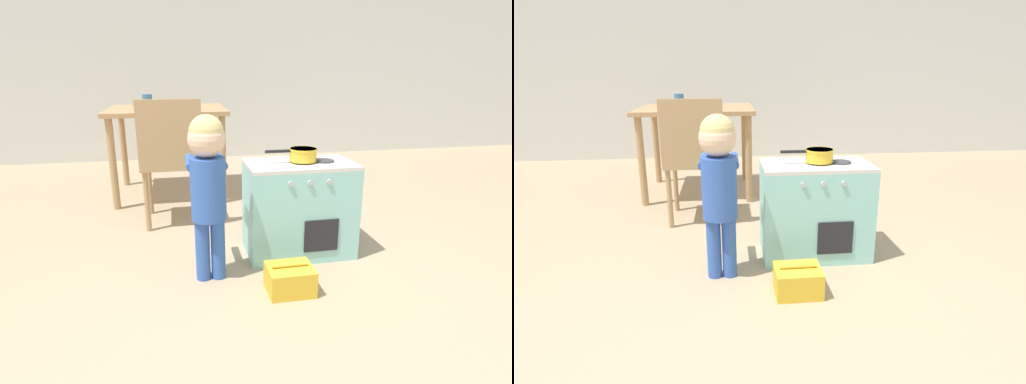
% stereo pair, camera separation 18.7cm
% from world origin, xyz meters
% --- Properties ---
extents(ground_plane, '(16.00, 16.00, 0.00)m').
position_xyz_m(ground_plane, '(0.00, 0.00, 0.00)').
color(ground_plane, tan).
extents(wall_back, '(10.00, 0.06, 2.60)m').
position_xyz_m(wall_back, '(0.00, 3.75, 1.30)').
color(wall_back, silver).
rests_on(wall_back, ground_plane).
extents(play_kitchen, '(0.62, 0.38, 0.56)m').
position_xyz_m(play_kitchen, '(0.28, 0.85, 0.28)').
color(play_kitchen, '#8CD1CC').
rests_on(play_kitchen, ground_plane).
extents(toy_pot, '(0.30, 0.16, 0.07)m').
position_xyz_m(toy_pot, '(0.29, 0.85, 0.60)').
color(toy_pot, yellow).
rests_on(toy_pot, play_kitchen).
extents(child_figure, '(0.20, 0.34, 0.86)m').
position_xyz_m(child_figure, '(-0.27, 0.63, 0.56)').
color(child_figure, '#335BB7').
rests_on(child_figure, ground_plane).
extents(toy_basket, '(0.23, 0.19, 0.15)m').
position_xyz_m(toy_basket, '(0.10, 0.41, 0.07)').
color(toy_basket, gold).
rests_on(toy_basket, ground_plane).
extents(dining_table, '(0.97, 0.83, 0.75)m').
position_xyz_m(dining_table, '(-0.48, 2.23, 0.65)').
color(dining_table, tan).
rests_on(dining_table, ground_plane).
extents(dining_chair_near, '(0.41, 0.41, 0.88)m').
position_xyz_m(dining_chair_near, '(-0.45, 1.46, 0.48)').
color(dining_chair_near, tan).
rests_on(dining_chair_near, ground_plane).
extents(cup_on_table, '(0.09, 0.09, 0.10)m').
position_xyz_m(cup_on_table, '(-0.65, 2.47, 0.80)').
color(cup_on_table, teal).
rests_on(cup_on_table, dining_table).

